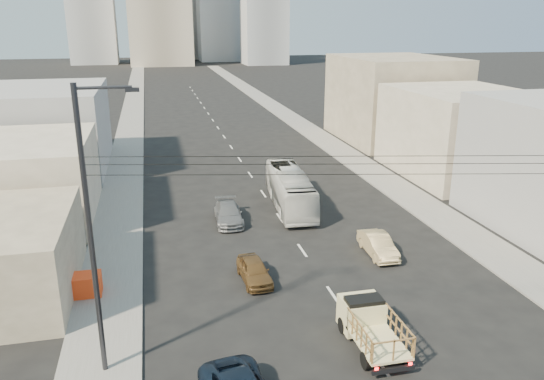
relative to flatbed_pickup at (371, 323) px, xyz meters
name	(u,v)px	position (x,y,z in m)	size (l,w,h in m)	color
sidewalk_left	(132,114)	(-11.86, 66.68, -1.03)	(3.50, 180.00, 0.12)	slate
sidewalk_right	(277,109)	(11.64, 66.68, -1.03)	(3.50, 180.00, 0.12)	slate
lane_dashes	(221,132)	(-0.11, 49.68, -1.09)	(0.15, 104.00, 0.01)	silver
flatbed_pickup	(371,323)	(0.00, 0.00, 0.00)	(1.95, 4.41, 1.90)	beige
city_bus	(290,189)	(1.25, 19.03, 0.36)	(2.45, 10.46, 2.91)	beige
sedan_brown	(254,271)	(-3.92, 7.27, -0.46)	(1.50, 3.74, 1.27)	brown
sedan_tan	(378,245)	(4.34, 9.00, -0.43)	(1.40, 4.02, 1.33)	tan
sedan_grey	(228,214)	(-3.99, 16.69, -0.42)	(1.89, 4.64, 1.35)	slate
streetlamp_left	(92,229)	(-11.50, 0.68, 5.34)	(2.36, 0.25, 12.00)	#2D2D33
overhead_wires	(399,165)	(-0.11, -1.82, 7.87)	(23.01, 5.02, 0.72)	black
crate_stack	(84,285)	(-13.11, 7.54, -0.40)	(1.80, 1.20, 1.14)	#F94317
bldg_right_mid	(460,133)	(19.39, 24.68, 2.91)	(11.00, 14.00, 8.00)	#AFA28D
bldg_right_far	(392,99)	(19.89, 40.68, 3.91)	(12.00, 16.00, 10.00)	gray
bldg_left_mid	(13,181)	(-19.11, 20.68, 1.91)	(11.00, 12.00, 6.00)	#AFA28D
bldg_left_far	(41,129)	(-19.61, 35.68, 2.91)	(12.00, 16.00, 8.00)	#959597
midrise_ne	(220,3)	(17.89, 181.68, 18.91)	(16.00, 16.00, 40.00)	#95989D
midrise_nw	(91,12)	(-26.11, 176.68, 15.91)	(15.00, 15.00, 34.00)	#95989D
midrise_east	(264,21)	(29.89, 161.68, 12.91)	(14.00, 14.00, 28.00)	#95989D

